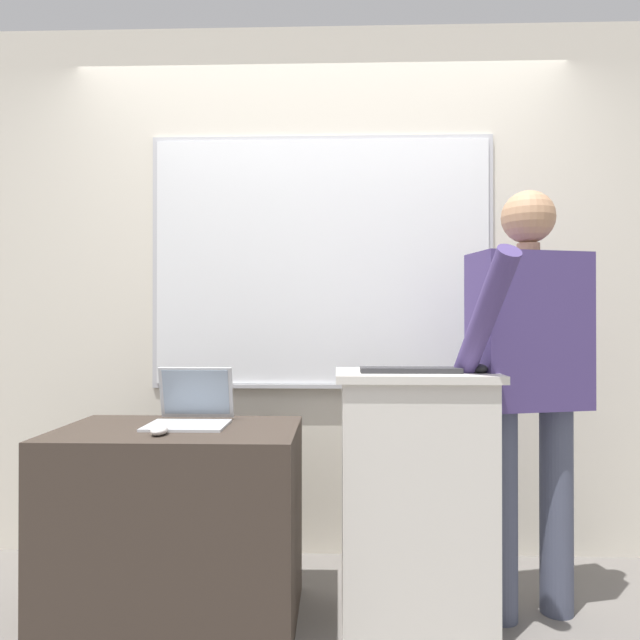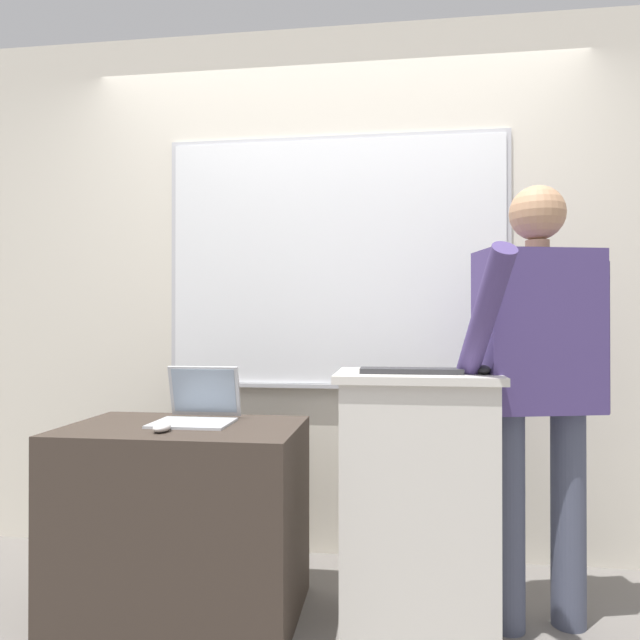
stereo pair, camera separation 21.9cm
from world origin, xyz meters
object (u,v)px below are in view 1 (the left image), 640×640
lectern_podium (415,496)px  side_desk (178,524)px  wireless_keyboard (410,370)px  computer_mouse_by_laptop (159,430)px  person_presenter (529,368)px  laptop (192,407)px  computer_mouse_by_keyboard (479,368)px

lectern_podium → side_desk: lectern_podium is taller
wireless_keyboard → computer_mouse_by_laptop: bearing=-172.8°
person_presenter → laptop: person_presenter is taller
computer_mouse_by_keyboard → lectern_podium: bearing=168.2°
side_desk → wireless_keyboard: (0.91, -0.03, 0.61)m
side_desk → person_presenter: person_presenter is taller
wireless_keyboard → computer_mouse_by_laptop: 0.97m
person_presenter → wireless_keyboard: person_presenter is taller
lectern_podium → computer_mouse_by_keyboard: (0.24, -0.05, 0.50)m
person_presenter → lectern_podium: bearing=172.9°
computer_mouse_by_keyboard → person_presenter: bearing=25.2°
person_presenter → computer_mouse_by_keyboard: person_presenter is taller
wireless_keyboard → person_presenter: bearing=12.5°
laptop → computer_mouse_by_laptop: size_ratio=3.15×
person_presenter → laptop: size_ratio=5.40×
side_desk → computer_mouse_by_laptop: bearing=-100.9°
lectern_podium → computer_mouse_by_keyboard: 0.56m
person_presenter → computer_mouse_by_laptop: (-1.42, -0.23, -0.22)m
lectern_podium → computer_mouse_by_keyboard: bearing=-11.8°
side_desk → wireless_keyboard: bearing=-1.9°
laptop → computer_mouse_by_laptop: (-0.06, -0.25, -0.05)m
side_desk → computer_mouse_by_laptop: computer_mouse_by_laptop is taller
lectern_podium → computer_mouse_by_laptop: 1.01m
side_desk → person_presenter: bearing=3.2°
person_presenter → computer_mouse_by_laptop: bearing=175.2°
person_presenter → laptop: (-1.36, 0.03, -0.17)m
lectern_podium → person_presenter: bearing=6.7°
person_presenter → computer_mouse_by_laptop: 1.46m
laptop → wireless_keyboard: bearing=-8.7°
side_desk → laptop: 0.46m
lectern_podium → computer_mouse_by_laptop: (-0.96, -0.17, 0.28)m
lectern_podium → side_desk: bearing=-178.6°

